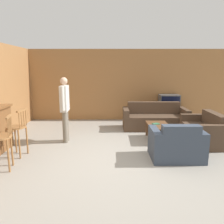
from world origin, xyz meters
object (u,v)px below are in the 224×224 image
Objects in this scene: tv at (168,101)px; person_by_window at (64,106)px; book_on_table at (155,124)px; bar_chair_near at (0,141)px; bar_chair_mid at (16,130)px; armchair_near at (175,145)px; coffee_table at (157,127)px; couch_far at (154,119)px; loveseat_right at (203,131)px; tv_unit at (167,114)px.

tv is 3.98m from person_by_window.
bar_chair_near is at bearing -151.13° from book_on_table.
book_on_table is (3.26, 1.12, -0.14)m from bar_chair_mid.
bar_chair_mid is at bearing 177.14° from armchair_near.
person_by_window reaches higher than bar_chair_near.
book_on_table is (-0.06, 0.04, 0.08)m from coffee_table.
book_on_table is (-0.87, -2.09, -0.31)m from tv.
bar_chair_near reaches higher than coffee_table.
couch_far reaches higher than coffee_table.
bar_chair_mid reaches higher than loveseat_right.
book_on_table is at bearing 147.25° from coffee_table.
tv is at bearing 53.80° from couch_far.
coffee_table is 0.55× the size of person_by_window.
tv is (0.68, 0.93, 0.45)m from couch_far.
tv_unit is at bearing 53.89° from couch_far.
tv reaches higher than book_on_table.
couch_far reaches higher than tv_unit.
armchair_near is 0.92× the size of tv_unit.
armchair_near reaches higher than tv_unit.
tv_unit reaches higher than book_on_table.
couch_far is at bearing 89.89° from armchair_near.
bar_chair_near reaches higher than loveseat_right.
couch_far is 1.89× the size of armchair_near.
couch_far is 2.45m from armchair_near.
bar_chair_mid is 0.76× the size of loveseat_right.
couch_far is at bearing 83.80° from coffee_table.
tv is at bearing 43.26° from bar_chair_near.
armchair_near is 3.45m from tv_unit.
person_by_window is at bearing -152.93° from couch_far.
couch_far is at bearing 40.61° from bar_chair_near.
couch_far is 1.47× the size of loveseat_right.
armchair_near is 2.90m from person_by_window.
bar_chair_mid is 1.48× the size of tv.
person_by_window is (-3.27, -2.25, 0.21)m from tv.
person_by_window is (-2.59, 1.13, 0.66)m from armchair_near.
armchair_near reaches higher than coffee_table.
tv is (0.00, -0.00, 0.49)m from tv_unit.
coffee_table is at bearing -32.75° from book_on_table.
person_by_window is at bearing -145.47° from tv.
bar_chair_near is at bearing -160.91° from loveseat_right.
loveseat_right is 6.41× the size of book_on_table.
tv_unit is at bearing 34.56° from person_by_window.
bar_chair_mid is 0.52× the size of couch_far.
loveseat_right is 1.94× the size of tv.
person_by_window is (-3.27, -2.26, 0.70)m from tv_unit.
armchair_near is 1.31m from book_on_table.
bar_chair_mid reaches higher than tv.
bar_chair_near is at bearing -136.72° from tv_unit.
person_by_window reaches higher than coffee_table.
bar_chair_near is 4.88× the size of book_on_table.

